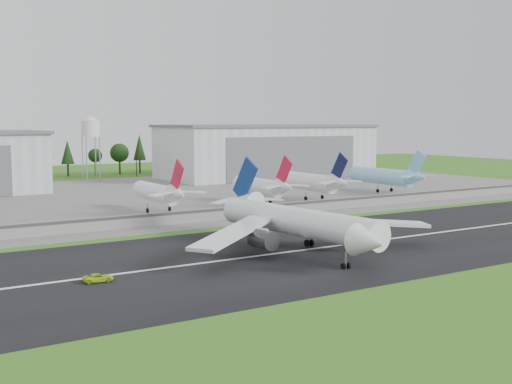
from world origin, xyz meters
TOP-DOWN VIEW (x-y plane):
  - ground at (0.00, 0.00)m, footprint 600.00×600.00m
  - runway at (0.00, 10.00)m, footprint 320.00×60.00m
  - runway_centerline at (0.00, 10.00)m, footprint 220.00×1.00m
  - apron at (0.00, 120.00)m, footprint 320.00×150.00m
  - blast_fence at (0.00, 54.99)m, footprint 240.00×0.61m
  - hangar_east at (75.00, 164.92)m, footprint 102.00×47.00m
  - water_tower at (-5.00, 185.00)m, footprint 8.40×8.40m
  - utility_poles at (0.00, 200.00)m, footprint 230.00×3.00m
  - treeline at (0.00, 215.00)m, footprint 320.00×16.00m
  - main_airliner at (-17.21, 9.57)m, footprint 56.92×59.26m
  - ground_vehicle at (-60.19, 6.45)m, footprint 5.22×2.79m
  - parked_jet_red_a at (-18.73, 76.53)m, footprint 7.36×31.29m
  - parked_jet_red_b at (16.92, 76.53)m, footprint 7.36×31.29m
  - parked_jet_navy at (38.31, 76.58)m, footprint 7.36×31.29m
  - parked_jet_skyblue at (75.26, 81.58)m, footprint 7.36×37.29m

SIDE VIEW (x-z plane):
  - ground at x=0.00m, z-range 0.00..0.00m
  - utility_poles at x=0.00m, z-range -6.00..6.00m
  - treeline at x=0.00m, z-range -11.00..11.00m
  - runway at x=0.00m, z-range 0.00..0.10m
  - apron at x=0.00m, z-range 0.00..0.10m
  - runway_centerline at x=0.00m, z-range 0.10..0.12m
  - ground_vehicle at x=-60.19m, z-range 0.10..1.49m
  - blast_fence at x=0.00m, z-range 0.06..3.56m
  - main_airliner at x=-17.21m, z-range -4.19..13.98m
  - parked_jet_red_a at x=-18.73m, z-range -2.26..14.21m
  - parked_jet_red_b at x=16.92m, z-range -2.24..14.27m
  - parked_jet_skyblue at x=75.26m, z-range -2.15..14.68m
  - parked_jet_navy at x=38.31m, z-range -2.12..14.66m
  - hangar_east at x=75.00m, z-range 0.03..25.23m
  - water_tower at x=-5.00m, z-range 9.85..39.25m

